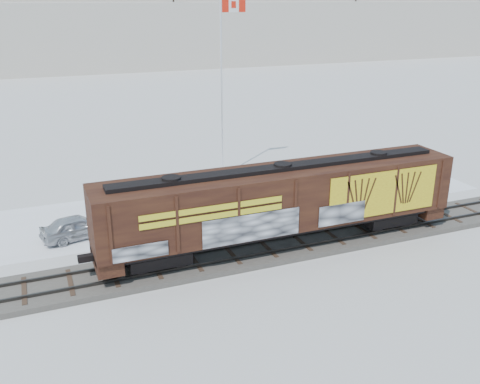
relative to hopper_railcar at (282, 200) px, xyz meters
name	(u,v)px	position (x,y,z in m)	size (l,w,h in m)	color
ground	(231,258)	(-2.82, 0.01, -2.83)	(500.00, 500.00, 0.00)	white
rail_track	(231,256)	(-2.82, 0.01, -2.68)	(50.00, 3.40, 0.43)	#59544C
parking_strip	(189,208)	(-2.82, 7.51, -2.81)	(40.00, 8.00, 0.03)	white
hopper_railcar	(282,200)	(0.00, 0.00, 0.00)	(19.36, 3.06, 4.27)	black
flagpole	(223,112)	(1.59, 13.05, 2.07)	(2.30, 0.90, 12.97)	silver
car_silver	(77,227)	(-9.90, 5.52, -2.13)	(1.59, 3.95, 1.35)	#B7BABF
car_white	(147,196)	(-5.28, 8.50, -1.99)	(1.72, 4.92, 1.62)	white
car_dark	(273,198)	(2.22, 5.64, -2.18)	(1.75, 4.29, 1.25)	black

